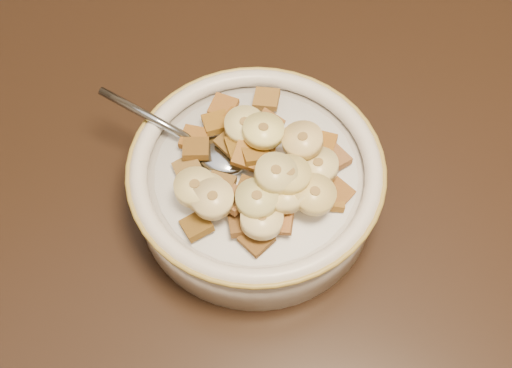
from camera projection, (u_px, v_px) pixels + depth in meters
name	position (u px, v px, depth m)	size (l,w,h in m)	color
table	(263.00, 326.00, 0.56)	(1.40, 0.90, 0.04)	black
cereal_bowl	(256.00, 189.00, 0.57)	(0.19, 0.19, 0.05)	silver
milk	(256.00, 173.00, 0.55)	(0.16, 0.16, 0.00)	white
spoon	(221.00, 155.00, 0.55)	(0.03, 0.05, 0.01)	#939EAE
cereal_square_0	(268.00, 125.00, 0.56)	(0.02, 0.02, 0.01)	brown
cereal_square_1	(331.00, 199.00, 0.53)	(0.02, 0.02, 0.01)	olive
cereal_square_2	(234.00, 123.00, 0.56)	(0.02, 0.02, 0.01)	brown
cereal_square_3	(243.00, 224.00, 0.52)	(0.02, 0.02, 0.01)	brown
cereal_square_4	(255.00, 153.00, 0.53)	(0.02, 0.02, 0.01)	brown
cereal_square_5	(259.00, 202.00, 0.52)	(0.02, 0.02, 0.01)	brown
cereal_square_6	(234.00, 200.00, 0.52)	(0.02, 0.02, 0.01)	brown
cereal_square_7	(247.00, 156.00, 0.53)	(0.02, 0.02, 0.01)	brown
cereal_square_8	(266.00, 99.00, 0.58)	(0.02, 0.02, 0.01)	brown
cereal_square_9	(265.00, 133.00, 0.55)	(0.02, 0.02, 0.01)	brown
cereal_square_10	(194.00, 138.00, 0.56)	(0.02, 0.02, 0.01)	brown
cereal_square_11	(188.00, 168.00, 0.55)	(0.02, 0.02, 0.01)	brown
cereal_square_12	(240.00, 146.00, 0.54)	(0.02, 0.02, 0.01)	brown
cereal_square_13	(263.00, 142.00, 0.54)	(0.02, 0.02, 0.01)	brown
cereal_square_14	(197.00, 226.00, 0.52)	(0.02, 0.02, 0.01)	brown
cereal_square_15	(216.00, 123.00, 0.56)	(0.02, 0.02, 0.01)	brown
cereal_square_16	(322.00, 143.00, 0.56)	(0.02, 0.02, 0.01)	#916118
cereal_square_17	(256.00, 239.00, 0.51)	(0.02, 0.02, 0.01)	brown
cereal_square_18	(250.00, 191.00, 0.52)	(0.02, 0.02, 0.01)	brown
cereal_square_19	(267.00, 222.00, 0.52)	(0.02, 0.02, 0.01)	brown
cereal_square_20	(215.00, 189.00, 0.53)	(0.02, 0.02, 0.01)	#946231
cereal_square_21	(223.00, 107.00, 0.58)	(0.02, 0.02, 0.01)	brown
cereal_square_22	(196.00, 149.00, 0.55)	(0.02, 0.02, 0.01)	brown
cereal_square_23	(279.00, 221.00, 0.52)	(0.02, 0.02, 0.01)	#905C33
cereal_square_24	(208.00, 200.00, 0.53)	(0.02, 0.02, 0.01)	brown
cereal_square_25	(338.00, 193.00, 0.54)	(0.02, 0.02, 0.01)	brown
cereal_square_26	(334.00, 158.00, 0.55)	(0.02, 0.02, 0.01)	brown
cereal_square_27	(272.00, 212.00, 0.52)	(0.02, 0.02, 0.01)	brown
cereal_square_28	(220.00, 185.00, 0.53)	(0.02, 0.02, 0.01)	brown
cereal_square_29	(232.00, 142.00, 0.55)	(0.02, 0.02, 0.01)	brown
banana_slice_0	(262.00, 219.00, 0.51)	(0.03, 0.03, 0.01)	beige
banana_slice_1	(263.00, 131.00, 0.53)	(0.03, 0.03, 0.01)	#FFF599
banana_slice_2	(276.00, 173.00, 0.51)	(0.03, 0.03, 0.01)	#DFCB76
banana_slice_3	(207.00, 193.00, 0.52)	(0.03, 0.03, 0.01)	beige
banana_slice_4	(257.00, 199.00, 0.51)	(0.03, 0.03, 0.01)	#C8BF86
banana_slice_5	(302.00, 140.00, 0.53)	(0.03, 0.03, 0.01)	#FFD77D
banana_slice_6	(318.00, 166.00, 0.53)	(0.03, 0.03, 0.01)	tan
banana_slice_7	(195.00, 187.00, 0.52)	(0.03, 0.03, 0.01)	#FFE992
banana_slice_8	(290.00, 175.00, 0.51)	(0.03, 0.03, 0.01)	#F1D180
banana_slice_9	(245.00, 125.00, 0.54)	(0.03, 0.03, 0.01)	#FCF3A7
banana_slice_10	(213.00, 199.00, 0.51)	(0.03, 0.03, 0.01)	#D1BA84
banana_slice_11	(315.00, 194.00, 0.51)	(0.03, 0.03, 0.01)	#DECD73
banana_slice_12	(285.00, 194.00, 0.51)	(0.03, 0.03, 0.01)	#DBC77A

